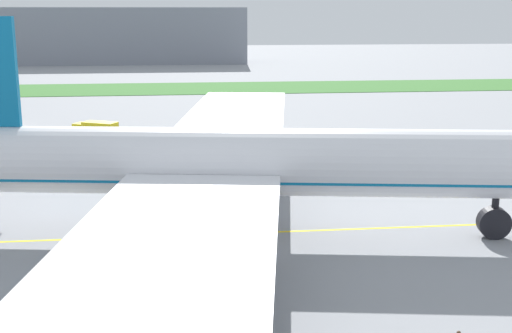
% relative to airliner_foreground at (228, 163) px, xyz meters
% --- Properties ---
extents(ground_plane, '(600.00, 600.00, 0.00)m').
position_rel_airliner_foreground_xyz_m(ground_plane, '(0.65, -3.28, -5.56)').
color(ground_plane, gray).
rests_on(ground_plane, ground).
extents(apron_taxi_line, '(280.00, 0.36, 0.01)m').
position_rel_airliner_foreground_xyz_m(apron_taxi_line, '(0.65, 0.01, -5.56)').
color(apron_taxi_line, yellow).
rests_on(apron_taxi_line, ground).
extents(grass_median_strip, '(320.00, 24.00, 0.10)m').
position_rel_airliner_foreground_xyz_m(grass_median_strip, '(0.65, 101.14, -5.51)').
color(grass_median_strip, '#38722D').
rests_on(grass_median_strip, ground).
extents(airliner_foreground, '(58.72, 96.02, 16.37)m').
position_rel_airliner_foreground_xyz_m(airliner_foreground, '(0.00, 0.00, 0.00)').
color(airliner_foreground, white).
rests_on(airliner_foreground, ground).
extents(service_truck_fuel_bowser, '(6.24, 4.49, 2.48)m').
position_rel_airliner_foreground_xyz_m(service_truck_fuel_bowser, '(-14.66, 40.63, -4.17)').
color(service_truck_fuel_bowser, yellow).
rests_on(service_truck_fuel_bowser, ground).
extents(terminal_building, '(100.92, 20.00, 18.00)m').
position_rel_airliner_foreground_xyz_m(terminal_building, '(-31.83, 179.61, 3.44)').
color(terminal_building, gray).
rests_on(terminal_building, ground).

